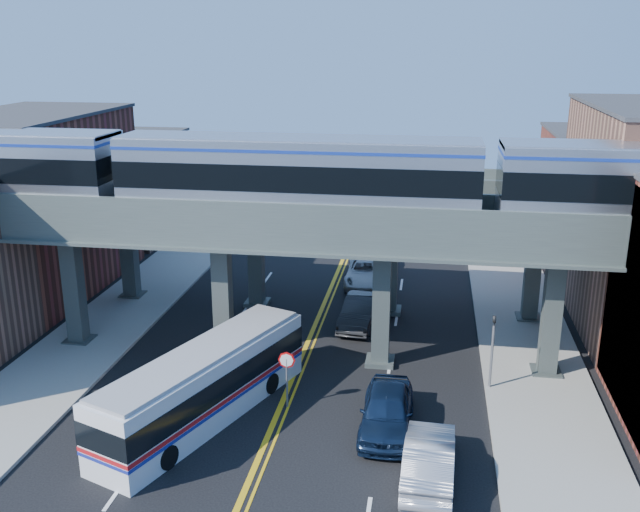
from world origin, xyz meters
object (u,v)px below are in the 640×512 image
(stop_sign, at_px, (287,370))
(car_lane_c, at_px, (367,272))
(transit_train, at_px, (297,173))
(traffic_signal, at_px, (493,344))
(car_lane_b, at_px, (360,311))
(car_parked_curb, at_px, (429,459))
(transit_bus, at_px, (204,385))
(car_lane_a, at_px, (387,411))
(car_lane_d, at_px, (374,259))

(stop_sign, distance_m, car_lane_c, 16.89)
(transit_train, distance_m, traffic_signal, 11.91)
(stop_sign, bearing_deg, transit_train, 94.60)
(transit_train, relative_size, traffic_signal, 12.74)
(stop_sign, height_order, car_lane_b, stop_sign)
(stop_sign, relative_size, traffic_signal, 0.64)
(traffic_signal, relative_size, car_parked_curb, 0.79)
(transit_bus, height_order, car_lane_a, transit_bus)
(car_lane_b, height_order, car_parked_curb, car_parked_curb)
(transit_bus, relative_size, car_parked_curb, 2.26)
(transit_train, relative_size, stop_sign, 19.86)
(stop_sign, distance_m, car_lane_d, 20.21)
(stop_sign, bearing_deg, car_lane_c, 83.38)
(stop_sign, xyz_separation_m, car_lane_b, (2.22, 9.75, -0.94))
(car_lane_c, bearing_deg, traffic_signal, -64.86)
(car_lane_b, xyz_separation_m, car_lane_c, (-0.28, 7.00, -0.01))
(traffic_signal, bearing_deg, stop_sign, -161.37)
(traffic_signal, relative_size, car_lane_b, 0.82)
(car_lane_c, relative_size, car_lane_d, 1.16)
(transit_bus, bearing_deg, car_lane_a, -67.32)
(traffic_signal, height_order, car_parked_curb, traffic_signal)
(traffic_signal, bearing_deg, car_lane_b, 134.70)
(transit_train, distance_m, car_parked_curb, 14.39)
(traffic_signal, bearing_deg, car_lane_c, 116.84)
(traffic_signal, xyz_separation_m, car_parked_curb, (-2.70, -7.45, -1.45))
(traffic_signal, bearing_deg, car_lane_d, 111.72)
(traffic_signal, bearing_deg, transit_bus, -159.92)
(traffic_signal, height_order, transit_bus, traffic_signal)
(car_lane_a, height_order, car_lane_d, car_lane_a)
(transit_train, xyz_separation_m, stop_sign, (0.40, -5.00, -7.71))
(stop_sign, xyz_separation_m, traffic_signal, (8.90, 3.00, 0.54))
(car_lane_d, bearing_deg, transit_train, -104.97)
(car_lane_b, bearing_deg, transit_bus, -110.31)
(stop_sign, distance_m, car_parked_curb, 7.69)
(transit_train, relative_size, car_lane_b, 10.47)
(traffic_signal, height_order, car_lane_a, traffic_signal)
(car_parked_curb, bearing_deg, traffic_signal, -107.95)
(transit_bus, bearing_deg, car_lane_d, 7.35)
(car_lane_c, xyz_separation_m, car_lane_d, (0.15, 3.33, -0.08))
(traffic_signal, height_order, car_lane_b, traffic_signal)
(car_lane_a, bearing_deg, transit_train, 128.11)
(traffic_signal, distance_m, car_parked_curb, 8.06)
(transit_train, bearing_deg, car_lane_b, 61.10)
(stop_sign, bearing_deg, car_lane_d, 84.04)
(car_lane_d, bearing_deg, car_lane_b, -94.88)
(stop_sign, relative_size, car_lane_d, 0.52)
(transit_bus, height_order, car_lane_c, transit_bus)
(car_lane_d, height_order, car_parked_curb, car_parked_curb)
(traffic_signal, relative_size, transit_bus, 0.35)
(car_lane_b, distance_m, car_lane_d, 10.33)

